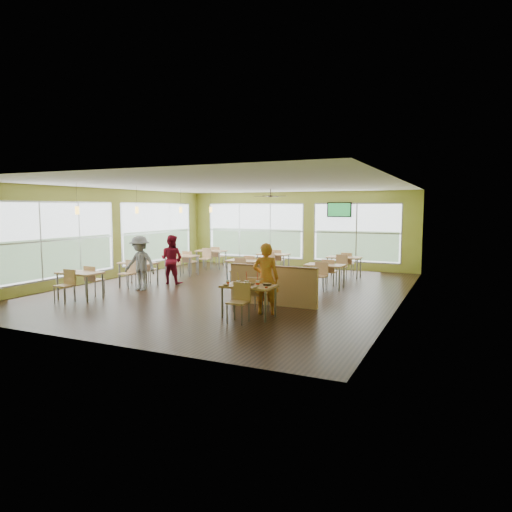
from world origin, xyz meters
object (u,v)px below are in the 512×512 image
at_px(food_basket, 267,284).
at_px(main_table, 249,290).
at_px(man_plaid, 266,279).
at_px(half_wall_divider, 273,285).

bearing_deg(food_basket, main_table, -159.30).
relative_size(main_table, food_basket, 6.91).
xyz_separation_m(main_table, food_basket, (0.39, 0.15, 0.15)).
distance_m(main_table, food_basket, 0.44).
height_order(main_table, food_basket, main_table).
bearing_deg(food_basket, man_plaid, 118.44).
height_order(man_plaid, food_basket, man_plaid).
height_order(half_wall_divider, man_plaid, man_plaid).
bearing_deg(main_table, man_plaid, 64.27).
distance_m(main_table, half_wall_divider, 1.45).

